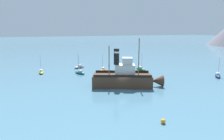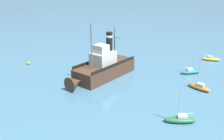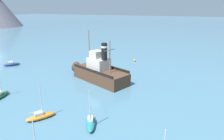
% 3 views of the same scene
% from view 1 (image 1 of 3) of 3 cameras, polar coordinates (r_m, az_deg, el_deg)
% --- Properties ---
extents(ground_plane, '(600.00, 600.00, 0.00)m').
position_cam_1_polar(ground_plane, '(40.16, 3.16, -5.25)').
color(ground_plane, '#477289').
extents(old_tugboat, '(8.67, 14.59, 9.90)m').
position_cam_1_polar(old_tugboat, '(41.13, 3.79, -2.21)').
color(old_tugboat, '#4C3323').
rests_on(old_tugboat, ground).
extents(sailboat_grey, '(2.49, 3.93, 4.90)m').
position_cam_1_polar(sailboat_grey, '(61.26, -9.36, 0.91)').
color(sailboat_grey, gray).
rests_on(sailboat_grey, ground).
extents(sailboat_green, '(3.95, 2.01, 4.90)m').
position_cam_1_polar(sailboat_green, '(58.09, 8.22, 0.36)').
color(sailboat_green, '#286B3D').
rests_on(sailboat_green, ground).
extents(sailboat_yellow, '(3.81, 1.12, 4.90)m').
position_cam_1_polar(sailboat_yellow, '(56.60, -19.59, -0.50)').
color(sailboat_yellow, gold).
rests_on(sailboat_yellow, ground).
extents(sailboat_navy, '(3.60, 3.31, 4.90)m').
position_cam_1_polar(sailboat_navy, '(55.77, 27.97, -1.36)').
color(sailboat_navy, navy).
rests_on(sailboat_navy, ground).
extents(sailboat_orange, '(3.77, 3.03, 4.90)m').
position_cam_1_polar(sailboat_orange, '(56.20, -2.59, 0.09)').
color(sailboat_orange, orange).
rests_on(sailboat_orange, ground).
extents(sailboat_teal, '(3.88, 2.74, 4.90)m').
position_cam_1_polar(sailboat_teal, '(53.35, -9.17, -0.67)').
color(sailboat_teal, '#23757A').
rests_on(sailboat_teal, ground).
extents(mooring_buoy, '(0.62, 0.62, 0.62)m').
position_cam_1_polar(mooring_buoy, '(26.59, 14.41, -13.98)').
color(mooring_buoy, orange).
rests_on(mooring_buoy, ground).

